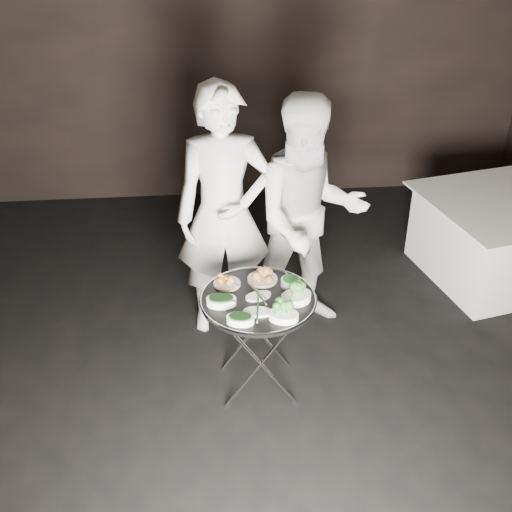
{
  "coord_description": "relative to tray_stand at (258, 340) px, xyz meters",
  "views": [
    {
      "loc": [
        -0.33,
        -2.88,
        3.05
      ],
      "look_at": [
        -0.02,
        0.57,
        0.95
      ],
      "focal_mm": 45.0,
      "sensor_mm": 36.0,
      "label": 1
    }
  ],
  "objects": [
    {
      "name": "potato_plate_a",
      "position": [
        -0.19,
        0.17,
        0.36
      ],
      "size": [
        0.18,
        0.18,
        0.06
      ],
      "rotation": [
        0.0,
        0.0,
        0.32
      ],
      "color": "beige",
      "rests_on": "serving_tray"
    },
    {
      "name": "asparagus_plate_a",
      "position": [
        0.0,
        0.01,
        0.34
      ],
      "size": [
        0.19,
        0.14,
        0.04
      ],
      "rotation": [
        0.0,
        0.0,
        0.32
      ],
      "color": "white",
      "rests_on": "serving_tray"
    },
    {
      "name": "tray_stand",
      "position": [
        0.0,
        0.0,
        0.0
      ],
      "size": [
        0.48,
        0.41,
        0.71
      ],
      "rotation": [
        0.0,
        0.0,
        0.17
      ],
      "color": "silver",
      "rests_on": "floor"
    },
    {
      "name": "dining_table",
      "position": [
        2.17,
        1.23,
        -0.04
      ],
      "size": [
        1.24,
        1.24,
        0.71
      ],
      "rotation": [
        0.0,
        0.0,
        0.22
      ],
      "color": "white",
      "rests_on": "floor"
    },
    {
      "name": "spinach_bowl_b",
      "position": [
        -0.13,
        -0.24,
        0.36
      ],
      "size": [
        0.18,
        0.14,
        0.07
      ],
      "rotation": [
        0.0,
        0.0,
        -0.19
      ],
      "color": "white",
      "rests_on": "serving_tray"
    },
    {
      "name": "wall_back",
      "position": [
        0.02,
        3.1,
        1.1
      ],
      "size": [
        6.0,
        0.05,
        3.0
      ],
      "primitive_type": "cube",
      "color": "black",
      "rests_on": "floor"
    },
    {
      "name": "greens_bowl",
      "position": [
        0.22,
        0.13,
        0.36
      ],
      "size": [
        0.13,
        0.13,
        0.08
      ],
      "rotation": [
        0.0,
        0.0,
        -0.28
      ],
      "color": "white",
      "rests_on": "serving_tray"
    },
    {
      "name": "potato_plate_b",
      "position": [
        0.05,
        0.2,
        0.36
      ],
      "size": [
        0.2,
        0.2,
        0.07
      ],
      "rotation": [
        0.0,
        0.0,
        -0.24
      ],
      "color": "beige",
      "rests_on": "serving_tray"
    },
    {
      "name": "serving_utensils",
      "position": [
        0.02,
        0.07,
        0.38
      ],
      "size": [
        0.57,
        0.43,
        0.01
      ],
      "color": "silver",
      "rests_on": "serving_tray"
    },
    {
      "name": "serving_tray",
      "position": [
        -0.0,
        0.0,
        0.32
      ],
      "size": [
        0.75,
        0.75,
        0.04
      ],
      "color": "black",
      "rests_on": "tray_stand"
    },
    {
      "name": "broccoli_bowl_b",
      "position": [
        0.13,
        -0.23,
        0.36
      ],
      "size": [
        0.21,
        0.17,
        0.08
      ],
      "rotation": [
        0.0,
        0.0,
        -0.26
      ],
      "color": "white",
      "rests_on": "serving_tray"
    },
    {
      "name": "waiter_left",
      "position": [
        -0.17,
        0.74,
        0.55
      ],
      "size": [
        0.7,
        0.47,
        1.89
      ],
      "primitive_type": "imported",
      "rotation": [
        0.0,
        0.0,
        0.03
      ],
      "color": "silver",
      "rests_on": "floor"
    },
    {
      "name": "broccoli_bowl_a",
      "position": [
        0.23,
        -0.05,
        0.37
      ],
      "size": [
        0.24,
        0.21,
        0.08
      ],
      "rotation": [
        0.0,
        0.0,
        0.39
      ],
      "color": "white",
      "rests_on": "serving_tray"
    },
    {
      "name": "waiter_right",
      "position": [
        0.43,
        0.73,
        0.51
      ],
      "size": [
        0.95,
        0.78,
        1.81
      ],
      "primitive_type": "imported",
      "rotation": [
        0.0,
        0.0,
        0.11
      ],
      "color": "silver",
      "rests_on": "floor"
    },
    {
      "name": "asparagus_plate_b",
      "position": [
        -0.02,
        -0.16,
        0.35
      ],
      "size": [
        0.19,
        0.12,
        0.04
      ],
      "rotation": [
        0.0,
        0.0,
        -0.12
      ],
      "color": "white",
      "rests_on": "serving_tray"
    },
    {
      "name": "floor",
      "position": [
        0.02,
        -0.42,
        -0.42
      ],
      "size": [
        6.0,
        7.0,
        0.05
      ],
      "primitive_type": "cube",
      "color": "black",
      "rests_on": "ground"
    },
    {
      "name": "spinach_bowl_a",
      "position": [
        -0.23,
        -0.05,
        0.37
      ],
      "size": [
        0.2,
        0.14,
        0.08
      ],
      "rotation": [
        0.0,
        0.0,
        -0.09
      ],
      "color": "white",
      "rests_on": "serving_tray"
    }
  ]
}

